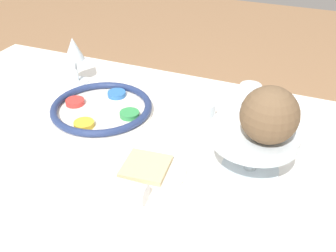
% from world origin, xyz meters
% --- Properties ---
extents(dining_table, '(1.46, 0.83, 0.75)m').
position_xyz_m(dining_table, '(0.00, 0.00, 0.37)').
color(dining_table, white).
rests_on(dining_table, ground_plane).
extents(seder_plate, '(0.29, 0.29, 0.03)m').
position_xyz_m(seder_plate, '(-0.15, 0.09, 0.76)').
color(seder_plate, silver).
rests_on(seder_plate, dining_table).
extents(wine_glass, '(0.07, 0.07, 0.15)m').
position_xyz_m(wine_glass, '(-0.32, 0.23, 0.85)').
color(wine_glass, silver).
rests_on(wine_glass, dining_table).
extents(fruit_stand, '(0.20, 0.20, 0.12)m').
position_xyz_m(fruit_stand, '(0.30, -0.00, 0.84)').
color(fruit_stand, silver).
rests_on(fruit_stand, dining_table).
extents(orange_fruit, '(0.07, 0.07, 0.07)m').
position_xyz_m(orange_fruit, '(0.30, 0.02, 0.90)').
color(orange_fruit, orange).
rests_on(orange_fruit, fruit_stand).
extents(coconut, '(0.12, 0.12, 0.12)m').
position_xyz_m(coconut, '(0.33, -0.04, 0.92)').
color(coconut, brown).
rests_on(coconut, fruit_stand).
extents(bread_plate, '(0.19, 0.19, 0.02)m').
position_xyz_m(bread_plate, '(0.08, -0.09, 0.75)').
color(bread_plate, silver).
rests_on(bread_plate, dining_table).
extents(napkin_roll, '(0.15, 0.05, 0.04)m').
position_xyz_m(napkin_roll, '(0.05, -0.19, 0.77)').
color(napkin_roll, white).
rests_on(napkin_roll, dining_table).
extents(cup_near, '(0.06, 0.06, 0.06)m').
position_xyz_m(cup_near, '(0.14, 0.15, 0.78)').
color(cup_near, silver).
rests_on(cup_near, dining_table).
extents(cup_mid, '(0.06, 0.06, 0.06)m').
position_xyz_m(cup_mid, '(0.23, 0.30, 0.78)').
color(cup_mid, silver).
rests_on(cup_mid, dining_table).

